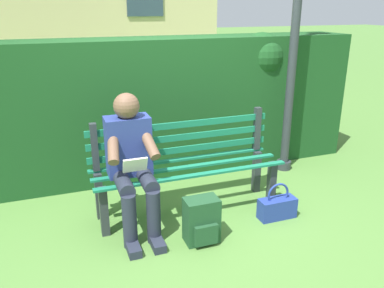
# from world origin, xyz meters

# --- Properties ---
(ground) EXTENTS (60.00, 60.00, 0.00)m
(ground) POSITION_xyz_m (0.00, 0.00, 0.00)
(ground) COLOR #517F38
(park_bench) EXTENTS (1.79, 0.46, 0.91)m
(park_bench) POSITION_xyz_m (0.00, -0.07, 0.46)
(park_bench) COLOR #2D3338
(park_bench) RESTS_ON ground
(person_seated) EXTENTS (0.44, 0.73, 1.19)m
(person_seated) POSITION_xyz_m (0.55, 0.10, 0.64)
(person_seated) COLOR navy
(person_seated) RESTS_ON ground
(hedge_backdrop) EXTENTS (5.53, 0.66, 1.58)m
(hedge_backdrop) POSITION_xyz_m (0.36, -1.07, 0.80)
(hedge_backdrop) COLOR #19471E
(hedge_backdrop) RESTS_ON ground
(backpack) EXTENTS (0.28, 0.26, 0.39)m
(backpack) POSITION_xyz_m (0.07, 0.53, 0.19)
(backpack) COLOR #1E4728
(backpack) RESTS_ON ground
(handbag) EXTENTS (0.35, 0.14, 0.35)m
(handbag) POSITION_xyz_m (-0.73, 0.41, 0.11)
(handbag) COLOR navy
(handbag) RESTS_ON ground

